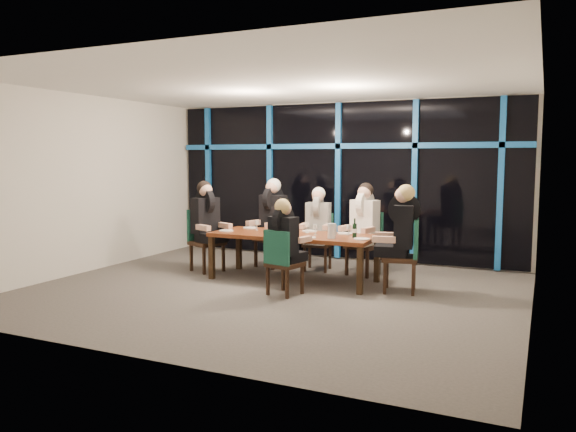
% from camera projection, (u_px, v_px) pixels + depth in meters
% --- Properties ---
extents(room, '(7.04, 7.00, 3.02)m').
position_uv_depth(room, '(270.00, 152.00, 7.99)').
color(room, '#5D5752').
rests_on(room, ground).
extents(window_wall, '(6.86, 0.43, 2.94)m').
position_uv_depth(window_wall, '(340.00, 178.00, 10.69)').
color(window_wall, black).
rests_on(window_wall, ground).
extents(dining_table, '(2.60, 1.00, 0.75)m').
position_uv_depth(dining_table, '(293.00, 238.00, 8.86)').
color(dining_table, brown).
rests_on(dining_table, ground).
extents(chair_far_left, '(0.61, 0.61, 1.08)m').
position_uv_depth(chair_far_left, '(275.00, 233.00, 10.06)').
color(chair_far_left, black).
rests_on(chair_far_left, ground).
extents(chair_far_mid, '(0.52, 0.52, 0.98)m').
position_uv_depth(chair_far_mid, '(319.00, 238.00, 9.76)').
color(chair_far_mid, black).
rests_on(chair_far_mid, ground).
extents(chair_far_right, '(0.58, 0.58, 1.04)m').
position_uv_depth(chair_far_right, '(366.00, 240.00, 9.36)').
color(chair_far_right, black).
rests_on(chair_far_right, ground).
extents(chair_end_left, '(0.64, 0.64, 1.06)m').
position_uv_depth(chair_end_left, '(204.00, 237.00, 9.66)').
color(chair_end_left, black).
rests_on(chair_end_left, ground).
extents(chair_end_right, '(0.58, 0.58, 1.07)m').
position_uv_depth(chair_end_right, '(407.00, 252.00, 8.09)').
color(chair_end_right, black).
rests_on(chair_end_right, ground).
extents(chair_near_mid, '(0.52, 0.52, 0.94)m').
position_uv_depth(chair_near_mid, '(281.00, 259.00, 7.89)').
color(chair_near_mid, black).
rests_on(chair_near_mid, ground).
extents(diner_far_left, '(0.61, 0.72, 1.05)m').
position_uv_depth(diner_far_left, '(272.00, 210.00, 9.94)').
color(diner_far_left, black).
rests_on(diner_far_left, ground).
extents(diner_far_mid, '(0.52, 0.64, 0.96)m').
position_uv_depth(diner_far_mid, '(318.00, 216.00, 9.64)').
color(diner_far_mid, black).
rests_on(diner_far_mid, ground).
extents(diner_far_right, '(0.59, 0.70, 1.02)m').
position_uv_depth(diner_far_right, '(364.00, 215.00, 9.25)').
color(diner_far_right, silver).
rests_on(diner_far_right, ground).
extents(diner_end_left, '(0.73, 0.66, 1.03)m').
position_uv_depth(diner_end_left, '(206.00, 213.00, 9.55)').
color(diner_end_left, black).
rests_on(diner_end_left, ground).
extents(diner_end_right, '(0.71, 0.58, 1.04)m').
position_uv_depth(diner_end_right, '(401.00, 222.00, 8.07)').
color(diner_end_right, black).
rests_on(diner_end_right, ground).
extents(diner_near_mid, '(0.53, 0.63, 0.91)m').
position_uv_depth(diner_near_mid, '(285.00, 232.00, 7.92)').
color(diner_near_mid, black).
rests_on(diner_near_mid, ground).
extents(plate_far_left, '(0.24, 0.24, 0.01)m').
position_uv_depth(plate_far_left, '(250.00, 228.00, 9.54)').
color(plate_far_left, white).
rests_on(plate_far_left, dining_table).
extents(plate_far_mid, '(0.24, 0.24, 0.01)m').
position_uv_depth(plate_far_mid, '(310.00, 231.00, 9.12)').
color(plate_far_mid, white).
rests_on(plate_far_mid, dining_table).
extents(plate_far_right, '(0.24, 0.24, 0.01)m').
position_uv_depth(plate_far_right, '(345.00, 233.00, 8.83)').
color(plate_far_right, white).
rests_on(plate_far_right, dining_table).
extents(plate_end_left, '(0.24, 0.24, 0.01)m').
position_uv_depth(plate_end_left, '(226.00, 231.00, 9.16)').
color(plate_end_left, white).
rests_on(plate_end_left, dining_table).
extents(plate_end_right, '(0.24, 0.24, 0.01)m').
position_uv_depth(plate_end_right, '(362.00, 239.00, 8.23)').
color(plate_end_right, white).
rests_on(plate_end_right, dining_table).
extents(plate_near_mid, '(0.24, 0.24, 0.01)m').
position_uv_depth(plate_near_mid, '(308.00, 238.00, 8.37)').
color(plate_near_mid, white).
rests_on(plate_near_mid, dining_table).
extents(wine_bottle, '(0.07, 0.07, 0.29)m').
position_uv_depth(wine_bottle, '(355.00, 230.00, 8.40)').
color(wine_bottle, black).
rests_on(wine_bottle, dining_table).
extents(water_pitcher, '(0.14, 0.12, 0.22)m').
position_uv_depth(water_pitcher, '(332.00, 231.00, 8.32)').
color(water_pitcher, silver).
rests_on(water_pitcher, dining_table).
extents(tea_light, '(0.06, 0.06, 0.03)m').
position_uv_depth(tea_light, '(284.00, 235.00, 8.59)').
color(tea_light, '#FFB04C').
rests_on(tea_light, dining_table).
extents(wine_glass_a, '(0.07, 0.07, 0.19)m').
position_uv_depth(wine_glass_a, '(277.00, 225.00, 8.79)').
color(wine_glass_a, white).
rests_on(wine_glass_a, dining_table).
extents(wine_glass_b, '(0.06, 0.06, 0.17)m').
position_uv_depth(wine_glass_b, '(307.00, 225.00, 8.93)').
color(wine_glass_b, silver).
rests_on(wine_glass_b, dining_table).
extents(wine_glass_c, '(0.06, 0.06, 0.17)m').
position_uv_depth(wine_glass_c, '(315.00, 227.00, 8.69)').
color(wine_glass_c, silver).
rests_on(wine_glass_c, dining_table).
extents(wine_glass_d, '(0.06, 0.06, 0.16)m').
position_uv_depth(wine_glass_d, '(257.00, 223.00, 9.27)').
color(wine_glass_d, silver).
rests_on(wine_glass_d, dining_table).
extents(wine_glass_e, '(0.06, 0.06, 0.16)m').
position_uv_depth(wine_glass_e, '(349.00, 228.00, 8.69)').
color(wine_glass_e, silver).
rests_on(wine_glass_e, dining_table).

